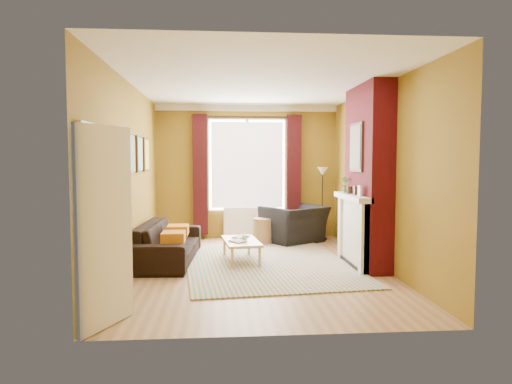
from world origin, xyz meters
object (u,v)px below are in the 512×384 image
at_px(armchair, 294,224).
at_px(coffee_table, 241,242).
at_px(floor_lamp, 322,183).
at_px(wicker_stool, 263,231).
at_px(sofa, 168,242).

relative_size(armchair, coffee_table, 1.01).
bearing_deg(floor_lamp, wicker_stool, -162.73).
height_order(armchair, coffee_table, armchair).
relative_size(armchair, floor_lamp, 0.75).
bearing_deg(wicker_stool, armchair, 8.45).
bearing_deg(floor_lamp, sofa, -148.07).
distance_m(wicker_stool, floor_lamp, 1.63).
bearing_deg(wicker_stool, coffee_table, -107.82).
relative_size(armchair, wicker_stool, 2.24).
distance_m(sofa, floor_lamp, 3.61).
height_order(sofa, armchair, armchair).
bearing_deg(wicker_stool, floor_lamp, 17.27).
relative_size(sofa, coffee_table, 1.94).
xyz_separation_m(coffee_table, floor_lamp, (1.78, 1.97, 0.87)).
height_order(sofa, floor_lamp, floor_lamp).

